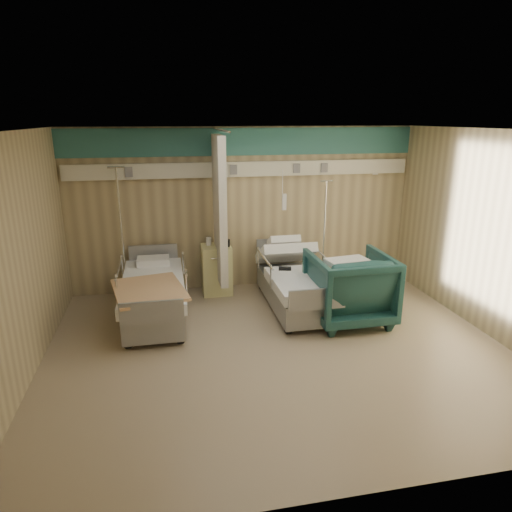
{
  "coord_description": "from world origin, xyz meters",
  "views": [
    {
      "loc": [
        -1.36,
        -5.25,
        2.94
      ],
      "look_at": [
        -0.18,
        0.6,
        1.12
      ],
      "focal_mm": 32.0,
      "sensor_mm": 36.0,
      "label": 1
    }
  ],
  "objects_px": {
    "bedside_cabinet": "(217,269)",
    "bed_right": "(295,289)",
    "visitor_armchair": "(349,287)",
    "iv_stand_left": "(125,272)",
    "bed_left": "(154,299)",
    "iv_stand_right": "(323,266)"
  },
  "relations": [
    {
      "from": "bedside_cabinet",
      "to": "iv_stand_right",
      "type": "xyz_separation_m",
      "value": [
        1.9,
        -0.09,
        -0.03
      ]
    },
    {
      "from": "visitor_armchair",
      "to": "bedside_cabinet",
      "type": "bearing_deg",
      "value": -40.52
    },
    {
      "from": "bedside_cabinet",
      "to": "visitor_armchair",
      "type": "height_order",
      "value": "visitor_armchair"
    },
    {
      "from": "iv_stand_left",
      "to": "visitor_armchair",
      "type": "bearing_deg",
      "value": -25.7
    },
    {
      "from": "iv_stand_left",
      "to": "bed_right",
      "type": "bearing_deg",
      "value": -20.09
    },
    {
      "from": "bed_left",
      "to": "iv_stand_left",
      "type": "distance_m",
      "value": 1.1
    },
    {
      "from": "bed_left",
      "to": "bedside_cabinet",
      "type": "height_order",
      "value": "bedside_cabinet"
    },
    {
      "from": "bedside_cabinet",
      "to": "iv_stand_left",
      "type": "relative_size",
      "value": 0.39
    },
    {
      "from": "iv_stand_right",
      "to": "bed_right",
      "type": "bearing_deg",
      "value": -132.61
    },
    {
      "from": "bed_right",
      "to": "bedside_cabinet",
      "type": "height_order",
      "value": "bedside_cabinet"
    },
    {
      "from": "bed_right",
      "to": "bed_left",
      "type": "height_order",
      "value": "same"
    },
    {
      "from": "bedside_cabinet",
      "to": "bed_right",
      "type": "bearing_deg",
      "value": -38.05
    },
    {
      "from": "bed_right",
      "to": "iv_stand_right",
      "type": "xyz_separation_m",
      "value": [
        0.75,
        0.81,
        0.08
      ]
    },
    {
      "from": "iv_stand_right",
      "to": "bed_left",
      "type": "bearing_deg",
      "value": -164.59
    },
    {
      "from": "bed_right",
      "to": "iv_stand_right",
      "type": "distance_m",
      "value": 1.11
    },
    {
      "from": "visitor_armchair",
      "to": "iv_stand_left",
      "type": "xyz_separation_m",
      "value": [
        -3.33,
        1.6,
        -0.07
      ]
    },
    {
      "from": "iv_stand_right",
      "to": "iv_stand_left",
      "type": "xyz_separation_m",
      "value": [
        -3.43,
        0.17,
        0.06
      ]
    },
    {
      "from": "iv_stand_left",
      "to": "bedside_cabinet",
      "type": "bearing_deg",
      "value": -2.99
    },
    {
      "from": "bed_left",
      "to": "bedside_cabinet",
      "type": "distance_m",
      "value": 1.39
    },
    {
      "from": "bed_left",
      "to": "bedside_cabinet",
      "type": "bearing_deg",
      "value": 40.6
    },
    {
      "from": "bed_left",
      "to": "iv_stand_right",
      "type": "xyz_separation_m",
      "value": [
        2.95,
        0.81,
        0.08
      ]
    },
    {
      "from": "bed_left",
      "to": "visitor_armchair",
      "type": "height_order",
      "value": "visitor_armchair"
    }
  ]
}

